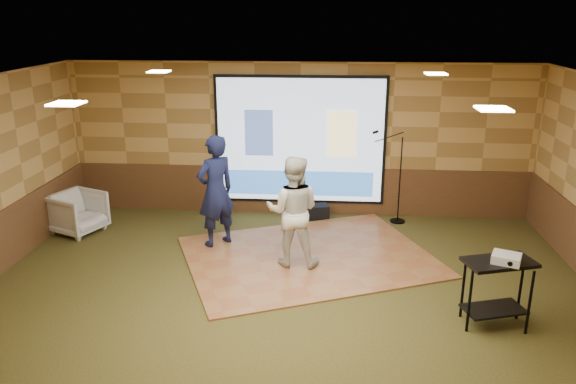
# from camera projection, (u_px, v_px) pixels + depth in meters

# --- Properties ---
(ground) EXTENTS (9.00, 9.00, 0.00)m
(ground) POSITION_uv_depth(u_px,v_px,m) (286.00, 295.00, 8.08)
(ground) COLOR #2A3317
(ground) RESTS_ON ground
(room_shell) EXTENTS (9.04, 7.04, 3.02)m
(room_shell) POSITION_uv_depth(u_px,v_px,m) (286.00, 154.00, 7.44)
(room_shell) COLOR tan
(room_shell) RESTS_ON ground
(wainscot_back) EXTENTS (9.00, 0.04, 0.95)m
(wainscot_back) POSITION_uv_depth(u_px,v_px,m) (300.00, 190.00, 11.24)
(wainscot_back) COLOR #54301C
(wainscot_back) RESTS_ON ground
(projector_screen) EXTENTS (3.32, 0.06, 2.52)m
(projector_screen) POSITION_uv_depth(u_px,v_px,m) (300.00, 142.00, 10.89)
(projector_screen) COLOR black
(projector_screen) RESTS_ON room_shell
(downlight_nw) EXTENTS (0.32, 0.32, 0.02)m
(downlight_nw) POSITION_uv_depth(u_px,v_px,m) (159.00, 72.00, 9.04)
(downlight_nw) COLOR #FFEBBF
(downlight_nw) RESTS_ON room_shell
(downlight_ne) EXTENTS (0.32, 0.32, 0.02)m
(downlight_ne) POSITION_uv_depth(u_px,v_px,m) (436.00, 74.00, 8.72)
(downlight_ne) COLOR #FFEBBF
(downlight_ne) RESTS_ON room_shell
(downlight_sw) EXTENTS (0.32, 0.32, 0.02)m
(downlight_sw) POSITION_uv_depth(u_px,v_px,m) (66.00, 104.00, 5.91)
(downlight_sw) COLOR #FFEBBF
(downlight_sw) RESTS_ON room_shell
(downlight_se) EXTENTS (0.32, 0.32, 0.02)m
(downlight_se) POSITION_uv_depth(u_px,v_px,m) (493.00, 109.00, 5.59)
(downlight_se) COLOR #FFEBBF
(downlight_se) RESTS_ON room_shell
(dance_floor) EXTENTS (4.76, 4.26, 0.03)m
(dance_floor) POSITION_uv_depth(u_px,v_px,m) (309.00, 257.00, 9.31)
(dance_floor) COLOR #915E35
(dance_floor) RESTS_ON ground
(player_left) EXTENTS (0.83, 0.82, 1.93)m
(player_left) POSITION_uv_depth(u_px,v_px,m) (216.00, 191.00, 9.50)
(player_left) COLOR #141A3F
(player_left) RESTS_ON dance_floor
(player_right) EXTENTS (0.90, 0.72, 1.78)m
(player_right) POSITION_uv_depth(u_px,v_px,m) (293.00, 211.00, 8.77)
(player_right) COLOR silver
(player_right) RESTS_ON dance_floor
(av_table) EXTENTS (0.87, 0.46, 0.92)m
(av_table) POSITION_uv_depth(u_px,v_px,m) (497.00, 281.00, 7.12)
(av_table) COLOR black
(av_table) RESTS_ON ground
(projector) EXTENTS (0.42, 0.39, 0.11)m
(projector) POSITION_uv_depth(u_px,v_px,m) (506.00, 258.00, 6.96)
(projector) COLOR silver
(projector) RESTS_ON av_table
(mic_stand) EXTENTS (0.71, 0.29, 1.80)m
(mic_stand) POSITION_uv_depth(u_px,v_px,m) (396.00, 198.00, 10.75)
(mic_stand) COLOR black
(mic_stand) RESTS_ON ground
(banquet_chair) EXTENTS (1.08, 1.07, 0.76)m
(banquet_chair) POSITION_uv_depth(u_px,v_px,m) (78.00, 213.00, 10.27)
(banquet_chair) COLOR gray
(banquet_chair) RESTS_ON ground
(duffel_bag) EXTENTS (0.50, 0.39, 0.28)m
(duffel_bag) POSITION_uv_depth(u_px,v_px,m) (317.00, 212.00, 11.03)
(duffel_bag) COLOR black
(duffel_bag) RESTS_ON ground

